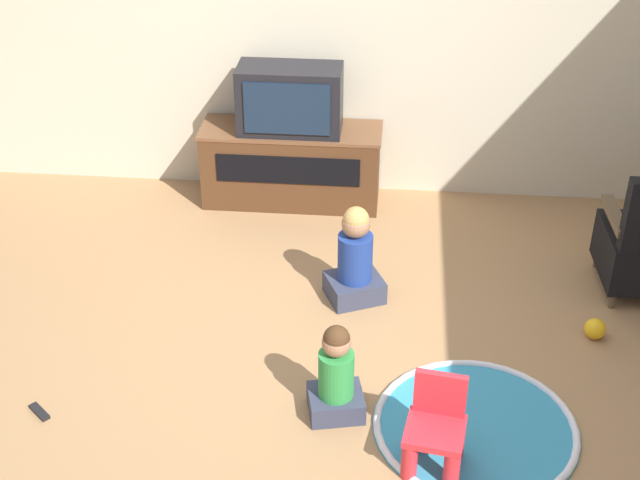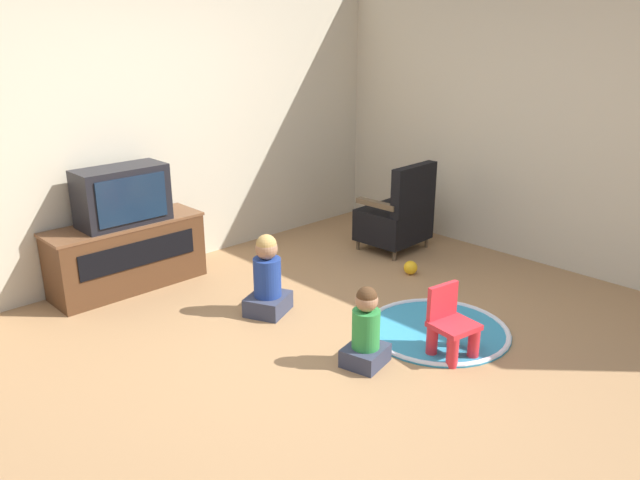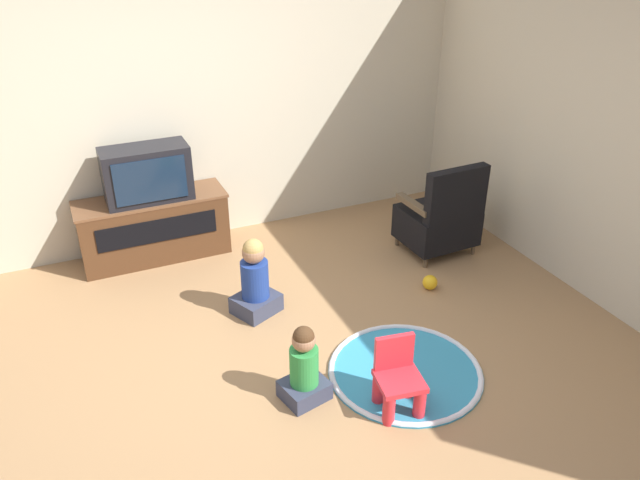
{
  "view_description": "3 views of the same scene",
  "coord_description": "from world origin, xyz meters",
  "px_view_note": "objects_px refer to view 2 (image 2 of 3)",
  "views": [
    {
      "loc": [
        0.42,
        -3.78,
        3.2
      ],
      "look_at": [
        0.03,
        0.4,
        0.61
      ],
      "focal_mm": 50.0,
      "sensor_mm": 36.0,
      "label": 1
    },
    {
      "loc": [
        -2.54,
        -2.7,
        2.12
      ],
      "look_at": [
        0.26,
        0.21,
        0.72
      ],
      "focal_mm": 35.0,
      "sensor_mm": 36.0,
      "label": 2
    },
    {
      "loc": [
        -0.98,
        -3.14,
        2.8
      ],
      "look_at": [
        0.51,
        0.19,
        0.84
      ],
      "focal_mm": 35.0,
      "sensor_mm": 36.0,
      "label": 3
    }
  ],
  "objects_px": {
    "child_watching_left": "(366,331)",
    "child_watching_center": "(267,279)",
    "toy_ball": "(411,268)",
    "tv_cabinet": "(127,254)",
    "television": "(122,196)",
    "black_armchair": "(397,216)",
    "yellow_kid_chair": "(451,328)"
  },
  "relations": [
    {
      "from": "child_watching_left",
      "to": "child_watching_center",
      "type": "height_order",
      "value": "child_watching_center"
    },
    {
      "from": "child_watching_center",
      "to": "toy_ball",
      "type": "relative_size",
      "value": 5.16
    },
    {
      "from": "child_watching_left",
      "to": "toy_ball",
      "type": "relative_size",
      "value": 4.46
    },
    {
      "from": "tv_cabinet",
      "to": "television",
      "type": "height_order",
      "value": "television"
    },
    {
      "from": "black_armchair",
      "to": "toy_ball",
      "type": "relative_size",
      "value": 7.1
    },
    {
      "from": "tv_cabinet",
      "to": "black_armchair",
      "type": "height_order",
      "value": "black_armchair"
    },
    {
      "from": "child_watching_left",
      "to": "child_watching_center",
      "type": "bearing_deg",
      "value": 75.51
    },
    {
      "from": "child_watching_center",
      "to": "toy_ball",
      "type": "distance_m",
      "value": 1.46
    },
    {
      "from": "yellow_kid_chair",
      "to": "child_watching_left",
      "type": "xyz_separation_m",
      "value": [
        -0.5,
        0.32,
        0.04
      ]
    },
    {
      "from": "tv_cabinet",
      "to": "toy_ball",
      "type": "distance_m",
      "value": 2.45
    },
    {
      "from": "black_armchair",
      "to": "child_watching_center",
      "type": "height_order",
      "value": "black_armchair"
    },
    {
      "from": "tv_cabinet",
      "to": "yellow_kid_chair",
      "type": "relative_size",
      "value": 2.67
    },
    {
      "from": "tv_cabinet",
      "to": "black_armchair",
      "type": "distance_m",
      "value": 2.55
    },
    {
      "from": "yellow_kid_chair",
      "to": "child_watching_center",
      "type": "xyz_separation_m",
      "value": [
        -0.46,
        1.36,
        0.08
      ]
    },
    {
      "from": "tv_cabinet",
      "to": "black_armchair",
      "type": "xyz_separation_m",
      "value": [
        2.36,
        -0.97,
        0.04
      ]
    },
    {
      "from": "yellow_kid_chair",
      "to": "child_watching_center",
      "type": "relative_size",
      "value": 0.76
    },
    {
      "from": "television",
      "to": "black_armchair",
      "type": "relative_size",
      "value": 0.82
    },
    {
      "from": "toy_ball",
      "to": "tv_cabinet",
      "type": "bearing_deg",
      "value": 142.77
    },
    {
      "from": "child_watching_center",
      "to": "toy_ball",
      "type": "xyz_separation_m",
      "value": [
        1.41,
        -0.28,
        -0.21
      ]
    },
    {
      "from": "black_armchair",
      "to": "television",
      "type": "bearing_deg",
      "value": -24.1
    },
    {
      "from": "black_armchair",
      "to": "child_watching_center",
      "type": "distance_m",
      "value": 1.84
    },
    {
      "from": "television",
      "to": "black_armchair",
      "type": "bearing_deg",
      "value": -21.87
    },
    {
      "from": "tv_cabinet",
      "to": "yellow_kid_chair",
      "type": "distance_m",
      "value": 2.75
    },
    {
      "from": "television",
      "to": "child_watching_left",
      "type": "distance_m",
      "value": 2.34
    },
    {
      "from": "television",
      "to": "black_armchair",
      "type": "distance_m",
      "value": 2.58
    },
    {
      "from": "television",
      "to": "child_watching_center",
      "type": "height_order",
      "value": "television"
    },
    {
      "from": "black_armchair",
      "to": "yellow_kid_chair",
      "type": "xyz_separation_m",
      "value": [
        -1.36,
        -1.59,
        -0.14
      ]
    },
    {
      "from": "child_watching_left",
      "to": "television",
      "type": "bearing_deg",
      "value": 90.03
    },
    {
      "from": "yellow_kid_chair",
      "to": "child_watching_left",
      "type": "height_order",
      "value": "child_watching_left"
    },
    {
      "from": "tv_cabinet",
      "to": "toy_ball",
      "type": "bearing_deg",
      "value": -37.23
    },
    {
      "from": "tv_cabinet",
      "to": "television",
      "type": "bearing_deg",
      "value": -90.0
    },
    {
      "from": "tv_cabinet",
      "to": "television",
      "type": "distance_m",
      "value": 0.51
    }
  ]
}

